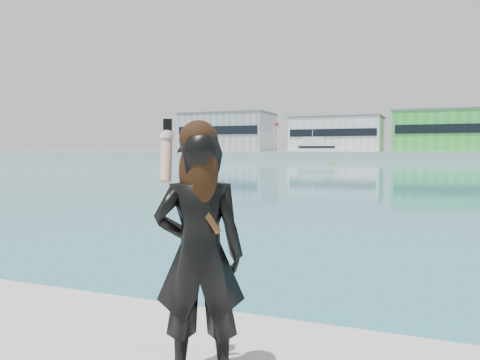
# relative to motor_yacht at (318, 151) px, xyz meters

# --- Properties ---
(far_quay) EXTENTS (320.00, 40.00, 2.00)m
(far_quay) POSITION_rel_motor_yacht_xyz_m (24.71, 14.34, -1.10)
(far_quay) COLOR #9E9E99
(far_quay) RESTS_ON ground
(warehouse_grey_left) EXTENTS (26.52, 16.36, 11.50)m
(warehouse_grey_left) POSITION_rel_motor_yacht_xyz_m (-30.29, 12.32, 5.66)
(warehouse_grey_left) COLOR gray
(warehouse_grey_left) RESTS_ON far_quay
(warehouse_white) EXTENTS (24.48, 15.35, 9.50)m
(warehouse_white) POSITION_rel_motor_yacht_xyz_m (2.71, 12.32, 4.66)
(warehouse_white) COLOR silver
(warehouse_white) RESTS_ON far_quay
(warehouse_green) EXTENTS (30.60, 16.36, 10.50)m
(warehouse_green) POSITION_rel_motor_yacht_xyz_m (32.71, 12.32, 5.16)
(warehouse_green) COLOR green
(warehouse_green) RESTS_ON far_quay
(flagpole_left) EXTENTS (1.28, 0.16, 8.00)m
(flagpole_left) POSITION_rel_motor_yacht_xyz_m (-13.19, 5.34, 4.43)
(flagpole_left) COLOR silver
(flagpole_left) RESTS_ON far_quay
(motor_yacht) EXTENTS (16.59, 9.73, 7.49)m
(motor_yacht) POSITION_rel_motor_yacht_xyz_m (0.00, 0.00, 0.00)
(motor_yacht) COLOR silver
(motor_yacht) RESTS_ON ground
(buoy_far) EXTENTS (0.50, 0.50, 0.50)m
(buoy_far) POSITION_rel_motor_yacht_xyz_m (11.07, -38.32, -2.10)
(buoy_far) COLOR yellow
(buoy_far) RESTS_ON ground
(woman) EXTENTS (0.69, 0.58, 1.69)m
(woman) POSITION_rel_motor_yacht_xyz_m (24.78, -115.90, -0.45)
(woman) COLOR black
(woman) RESTS_ON near_quay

